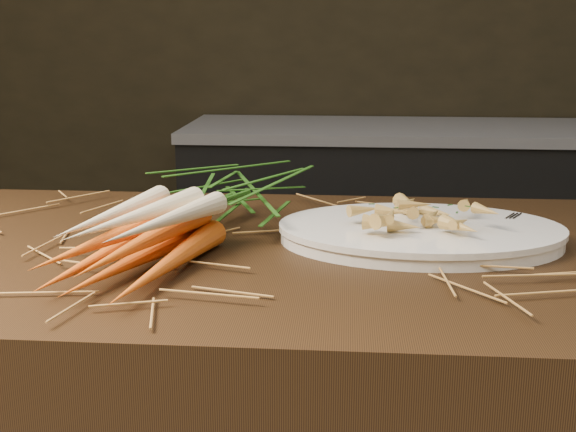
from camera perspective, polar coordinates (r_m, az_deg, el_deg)
name	(u,v)px	position (r m, az deg, el deg)	size (l,w,h in m)	color
back_counter	(410,227)	(3.02, 9.61, -0.87)	(1.82, 0.62, 0.84)	black
straw_bedding	(323,242)	(1.06, 2.80, -2.09)	(1.40, 0.60, 0.02)	#B07C39
root_veg_bunch	(194,210)	(1.09, -7.41, 0.47)	(0.31, 0.57, 0.10)	#DA520B
serving_platter	(420,235)	(1.11, 10.42, -1.51)	(0.42, 0.28, 0.02)	white
roasted_veg_heap	(421,213)	(1.10, 10.50, 0.23)	(0.21, 0.15, 0.05)	#B6803F
serving_fork	(526,232)	(1.11, 18.27, -1.22)	(0.01, 0.16, 0.00)	silver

